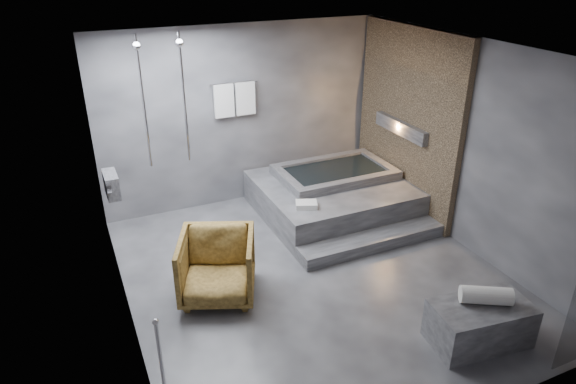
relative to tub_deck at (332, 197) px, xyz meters
name	(u,v)px	position (x,y,z in m)	size (l,w,h in m)	color
room	(337,137)	(-0.65, -1.21, 1.48)	(5.00, 5.04, 2.82)	#2F2F32
tub_deck	(332,197)	(0.00, 0.00, 0.00)	(2.20, 2.00, 0.50)	#353537
tub_step	(372,241)	(0.00, -1.18, -0.16)	(2.20, 0.36, 0.18)	#353537
concrete_bench	(480,323)	(-0.01, -3.24, -0.02)	(1.02, 0.56, 0.46)	#333336
driftwood_chair	(217,267)	(-2.27, -1.34, 0.15)	(0.85, 0.88, 0.80)	#4C3513
rolled_towel	(486,295)	(0.03, -3.21, 0.30)	(0.19, 0.19, 0.52)	white
deck_towel	(306,205)	(-0.73, -0.58, 0.29)	(0.29, 0.22, 0.08)	silver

